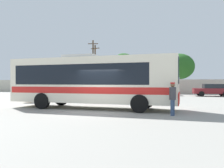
# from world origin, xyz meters

# --- Properties ---
(ground_plane) EXTENTS (300.00, 300.00, 0.00)m
(ground_plane) POSITION_xyz_m (0.00, 10.00, 0.00)
(ground_plane) COLOR gray
(perimeter_wall) EXTENTS (80.00, 0.30, 2.16)m
(perimeter_wall) POSITION_xyz_m (0.00, 22.89, 1.08)
(perimeter_wall) COLOR #B2AD9E
(perimeter_wall) RESTS_ON ground_plane
(coach_bus_cream_red) EXTENTS (11.14, 2.97, 3.56)m
(coach_bus_cream_red) POSITION_xyz_m (-1.01, 1.82, 1.90)
(coach_bus_cream_red) COLOR silver
(coach_bus_cream_red) RESTS_ON ground_plane
(attendant_by_bus_door) EXTENTS (0.45, 0.45, 1.73)m
(attendant_by_bus_door) POSITION_xyz_m (4.32, -0.12, 0.99)
(attendant_by_bus_door) COLOR #33476B
(attendant_by_bus_door) RESTS_ON ground_plane
(vendor_umbrella_near_gate_orange) EXTENTS (1.81, 1.81, 2.12)m
(vendor_umbrella_near_gate_orange) POSITION_xyz_m (-8.36, 5.35, 1.80)
(vendor_umbrella_near_gate_orange) COLOR gray
(vendor_umbrella_near_gate_orange) RESTS_ON ground_plane
(parked_car_leftmost_silver) EXTENTS (4.23, 2.10, 1.50)m
(parked_car_leftmost_silver) POSITION_xyz_m (-9.02, 18.00, 0.79)
(parked_car_leftmost_silver) COLOR #B7BABF
(parked_car_leftmost_silver) RESTS_ON ground_plane
(parked_car_second_maroon) EXTENTS (4.50, 2.19, 1.50)m
(parked_car_second_maroon) POSITION_xyz_m (-3.81, 19.01, 0.79)
(parked_car_second_maroon) COLOR maroon
(parked_car_second_maroon) RESTS_ON ground_plane
(parked_car_third_red) EXTENTS (4.54, 2.09, 1.54)m
(parked_car_third_red) POSITION_xyz_m (2.18, 18.67, 0.81)
(parked_car_third_red) COLOR red
(parked_car_third_red) RESTS_ON ground_plane
(parked_car_rightmost_maroon) EXTENTS (4.58, 2.28, 1.53)m
(parked_car_rightmost_maroon) POSITION_xyz_m (8.75, 18.58, 0.81)
(parked_car_rightmost_maroon) COLOR maroon
(parked_car_rightmost_maroon) RESTS_ON ground_plane
(utility_pole_near) EXTENTS (1.77, 0.57, 9.16)m
(utility_pole_near) POSITION_xyz_m (-9.83, 25.66, 4.77)
(utility_pole_near) COLOR #4C3823
(utility_pole_near) RESTS_ON ground_plane
(utility_pole_far) EXTENTS (1.76, 0.62, 8.29)m
(utility_pole_far) POSITION_xyz_m (-9.39, 25.51, 4.33)
(utility_pole_far) COLOR #4C3823
(utility_pole_far) RESTS_ON ground_plane
(roadside_tree_left) EXTENTS (4.39, 4.39, 5.69)m
(roadside_tree_left) POSITION_xyz_m (-14.29, 27.15, 3.82)
(roadside_tree_left) COLOR brown
(roadside_tree_left) RESTS_ON ground_plane
(roadside_tree_midleft) EXTENTS (4.52, 4.52, 7.17)m
(roadside_tree_midleft) POSITION_xyz_m (-5.16, 29.57, 5.23)
(roadside_tree_midleft) COLOR brown
(roadside_tree_midleft) RESTS_ON ground_plane
(roadside_tree_midright) EXTENTS (5.14, 5.14, 6.61)m
(roadside_tree_midright) POSITION_xyz_m (4.81, 28.15, 4.41)
(roadside_tree_midright) COLOR brown
(roadside_tree_midright) RESTS_ON ground_plane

